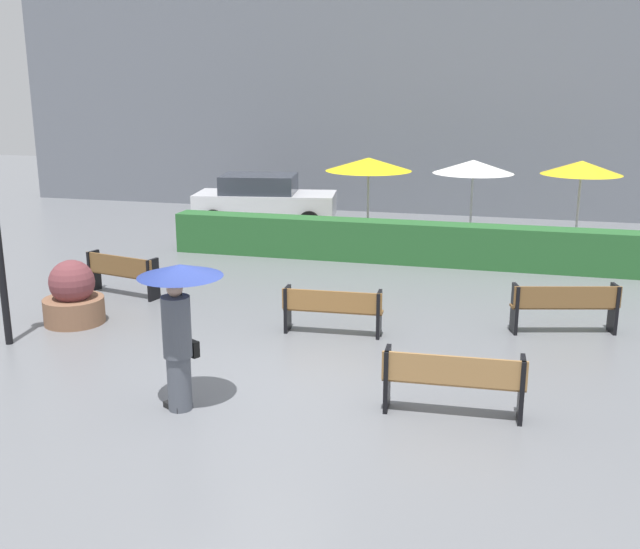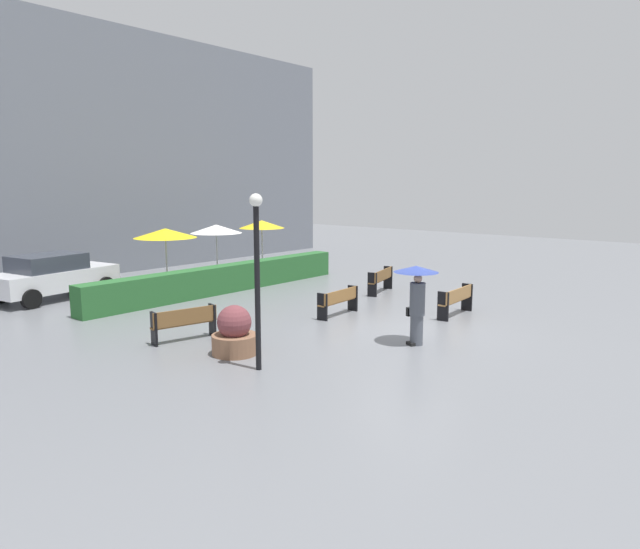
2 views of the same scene
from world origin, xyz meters
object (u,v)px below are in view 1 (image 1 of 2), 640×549
at_px(pedestrian_with_umbrella, 179,312).
at_px(planter_pot, 73,297).
at_px(bench_far_left, 122,272).
at_px(patio_umbrella_yellow_far, 582,168).
at_px(patio_umbrella_yellow, 369,164).
at_px(parked_car, 264,200).
at_px(bench_mid_center, 332,308).
at_px(bench_near_right, 453,379).
at_px(patio_umbrella_white, 473,167).
at_px(bench_far_right, 565,304).

bearing_deg(pedestrian_with_umbrella, planter_pot, 140.68).
relative_size(bench_far_left, patio_umbrella_yellow_far, 0.74).
height_order(patio_umbrella_yellow, parked_car, patio_umbrella_yellow).
relative_size(bench_mid_center, planter_pot, 1.49).
bearing_deg(planter_pot, bench_near_right, -17.39).
height_order(bench_far_left, patio_umbrella_white, patio_umbrella_white).
bearing_deg(pedestrian_with_umbrella, bench_far_left, 126.99).
height_order(bench_near_right, pedestrian_with_umbrella, pedestrian_with_umbrella).
bearing_deg(planter_pot, parked_car, 88.21).
distance_m(planter_pot, patio_umbrella_yellow_far, 12.72).
relative_size(patio_umbrella_yellow, parked_car, 0.53).
distance_m(patio_umbrella_white, parked_car, 6.52).
bearing_deg(pedestrian_with_umbrella, bench_near_right, 10.52).
distance_m(bench_far_right, planter_pot, 8.74).
bearing_deg(patio_umbrella_white, bench_near_right, -87.78).
xyz_separation_m(planter_pot, patio_umbrella_white, (6.56, 8.48, 1.62)).
bearing_deg(bench_far_left, pedestrian_with_umbrella, -53.01).
relative_size(bench_near_right, pedestrian_with_umbrella, 0.94).
height_order(bench_near_right, patio_umbrella_yellow_far, patio_umbrella_yellow_far).
relative_size(patio_umbrella_yellow, patio_umbrella_white, 1.01).
bearing_deg(bench_far_left, bench_near_right, -29.76).
bearing_deg(parked_car, bench_far_right, -44.53).
relative_size(bench_mid_center, bench_near_right, 0.94).
height_order(bench_mid_center, pedestrian_with_umbrella, pedestrian_with_umbrella).
bearing_deg(bench_far_right, bench_far_left, 178.72).
xyz_separation_m(bench_far_left, planter_pot, (0.06, -1.84, -0.01)).
distance_m(bench_near_right, bench_far_left, 8.10).
relative_size(bench_mid_center, bench_far_right, 0.94).
distance_m(bench_far_left, patio_umbrella_yellow_far, 11.61).
bearing_deg(patio_umbrella_yellow, bench_near_right, -73.08).
distance_m(bench_mid_center, bench_far_right, 4.04).
bearing_deg(pedestrian_with_umbrella, bench_far_right, 41.18).
bearing_deg(patio_umbrella_yellow_far, bench_mid_center, -119.67).
xyz_separation_m(bench_near_right, pedestrian_with_umbrella, (-3.51, -0.65, 0.83)).
bearing_deg(bench_mid_center, planter_pot, -173.17).
xyz_separation_m(bench_mid_center, bench_far_left, (-4.75, 1.27, 0.02)).
distance_m(patio_umbrella_yellow_far, parked_car, 9.13).
distance_m(planter_pot, parked_car, 9.79).
relative_size(pedestrian_with_umbrella, patio_umbrella_white, 0.86).
xyz_separation_m(bench_far_right, patio_umbrella_yellow_far, (0.67, 6.92, 1.63)).
xyz_separation_m(bench_far_right, planter_pot, (-8.58, -1.64, -0.03)).
bearing_deg(bench_far_left, patio_umbrella_yellow_far, 35.87).
xyz_separation_m(bench_mid_center, patio_umbrella_white, (1.87, 7.91, 1.64)).
bearing_deg(bench_far_left, planter_pot, -88.21).
bearing_deg(patio_umbrella_white, bench_mid_center, -103.27).
bearing_deg(planter_pot, pedestrian_with_umbrella, -39.32).
relative_size(pedestrian_with_umbrella, planter_pot, 1.69).
distance_m(bench_near_right, patio_umbrella_white, 10.79).
xyz_separation_m(bench_far_left, patio_umbrella_yellow, (3.90, 6.28, 1.64)).
xyz_separation_m(patio_umbrella_yellow, patio_umbrella_yellow_far, (5.41, 0.45, 0.01)).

